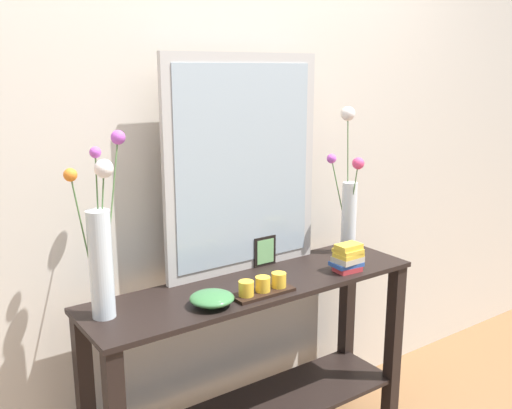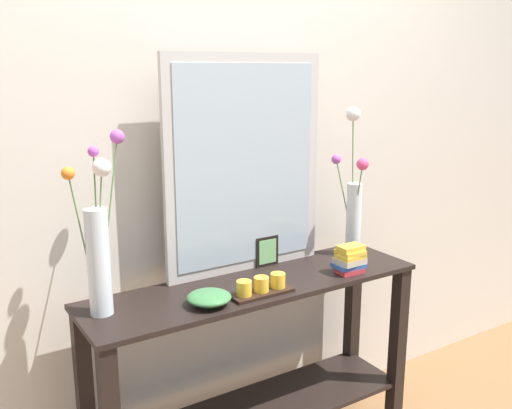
% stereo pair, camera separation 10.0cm
% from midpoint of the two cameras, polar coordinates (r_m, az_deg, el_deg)
% --- Properties ---
extents(wall_back, '(6.40, 0.08, 2.70)m').
position_cam_midpoint_polar(wall_back, '(2.36, -2.81, 6.81)').
color(wall_back, beige).
rests_on(wall_back, ground).
extents(console_table, '(1.37, 0.38, 0.81)m').
position_cam_midpoint_polar(console_table, '(2.36, 1.25, -14.84)').
color(console_table, black).
rests_on(console_table, ground).
extents(mirror_leaning, '(0.70, 0.03, 0.87)m').
position_cam_midpoint_polar(mirror_leaning, '(2.27, 0.18, 3.94)').
color(mirror_leaning, '#B7B2AD').
rests_on(mirror_leaning, console_table).
extents(tall_vase_left, '(0.24, 0.14, 0.61)m').
position_cam_midpoint_polar(tall_vase_left, '(1.94, -14.08, -3.91)').
color(tall_vase_left, silver).
rests_on(tall_vase_left, console_table).
extents(vase_right, '(0.12, 0.17, 0.65)m').
position_cam_midpoint_polar(vase_right, '(2.54, 10.86, 0.52)').
color(vase_right, silver).
rests_on(vase_right, console_table).
extents(candle_tray, '(0.24, 0.09, 0.07)m').
position_cam_midpoint_polar(candle_tray, '(2.11, 1.90, -8.29)').
color(candle_tray, black).
rests_on(candle_tray, console_table).
extents(picture_frame_small, '(0.11, 0.01, 0.13)m').
position_cam_midpoint_polar(picture_frame_small, '(2.40, 2.30, -4.72)').
color(picture_frame_small, black).
rests_on(picture_frame_small, console_table).
extents(decorative_bowl, '(0.16, 0.16, 0.05)m').
position_cam_midpoint_polar(decorative_bowl, '(2.03, -3.30, -9.31)').
color(decorative_bowl, '#38703D').
rests_on(decorative_bowl, console_table).
extents(book_stack, '(0.13, 0.10, 0.12)m').
position_cam_midpoint_polar(book_stack, '(2.36, 10.60, -5.43)').
color(book_stack, '#C63338').
rests_on(book_stack, console_table).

